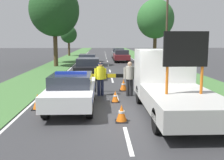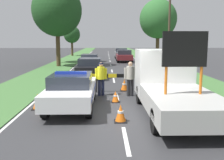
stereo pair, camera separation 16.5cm
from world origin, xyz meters
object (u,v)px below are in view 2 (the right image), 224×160
pedestrian_civilian (130,76)px  roadside_tree_near_left (57,15)px  queued_car_suv_grey (121,53)px  traffic_cone_near_police (121,113)px  queued_car_sedan_black (90,67)px  roadside_tree_mid_left (72,35)px  utility_pole (169,27)px  work_truck (170,83)px  traffic_cone_centre_front (38,102)px  road_barrier (117,77)px  police_officer (101,76)px  roadside_tree_near_right (158,19)px  queued_car_wagon_maroon (124,56)px  traffic_cone_near_truck (115,97)px  traffic_cone_behind_barrier (124,85)px  queued_car_sedan_silver (90,60)px  roadside_tree_mid_right (57,10)px  police_car (72,90)px

pedestrian_civilian → roadside_tree_near_left: bearing=82.1°
queued_car_suv_grey → traffic_cone_near_police: bearing=86.6°
queued_car_sedan_black → queued_car_suv_grey: size_ratio=0.90×
roadside_tree_mid_left → utility_pole: bearing=-60.0°
work_truck → traffic_cone_centre_front: size_ratio=9.50×
work_truck → road_barrier: bearing=-62.7°
queued_car_sedan_black → roadside_tree_near_left: bearing=-70.1°
police_officer → roadside_tree_near_right: roadside_tree_near_right is taller
queued_car_wagon_maroon → work_truck: bearing=90.5°
work_truck → queued_car_wagon_maroon: size_ratio=1.46×
queued_car_suv_grey → roadside_tree_mid_left: size_ratio=0.88×
traffic_cone_centre_front → roadside_tree_near_left: size_ratio=0.08×
traffic_cone_near_police → traffic_cone_centre_front: 3.69m
traffic_cone_near_truck → traffic_cone_behind_barrier: 2.82m
traffic_cone_behind_barrier → roadside_tree_mid_left: roadside_tree_mid_left is taller
traffic_cone_behind_barrier → queued_car_sedan_silver: (-2.64, 12.23, 0.40)m
queued_car_wagon_maroon → roadside_tree_near_left: (-8.08, -0.85, 4.93)m
work_truck → police_officer: size_ratio=3.58×
traffic_cone_near_police → queued_car_suv_grey: bearing=86.6°
queued_car_wagon_maroon → queued_car_suv_grey: bearing=-89.8°
traffic_cone_near_truck → roadside_tree_mid_right: bearing=108.5°
queued_car_suv_grey → roadside_tree_mid_right: bearing=57.5°
traffic_cone_near_police → pedestrian_civilian: bearing=80.2°
traffic_cone_behind_barrier → roadside_tree_near_right: 17.89m
queued_car_wagon_maroon → traffic_cone_behind_barrier: bearing=86.1°
traffic_cone_behind_barrier → roadside_tree_mid_left: 32.42m
road_barrier → utility_pole: utility_pole is taller
traffic_cone_centre_front → roadside_tree_near_right: roadside_tree_near_right is taller
pedestrian_civilian → traffic_cone_near_truck: (-0.78, -1.29, -0.76)m
police_officer → traffic_cone_centre_front: size_ratio=2.65×
queued_car_suv_grey → police_officer: bearing=84.4°
traffic_cone_centre_front → roadside_tree_near_left: bearing=97.9°
roadside_tree_near_left → traffic_cone_behind_barrier: bearing=-69.2°
queued_car_wagon_maroon → utility_pole: size_ratio=0.53×
police_officer → pedestrian_civilian: (1.45, -0.18, 0.02)m
roadside_tree_mid_left → queued_car_wagon_maroon: bearing=-57.6°
traffic_cone_behind_barrier → utility_pole: (5.03, 10.97, 3.69)m
queued_car_sedan_black → roadside_tree_mid_right: bearing=-65.1°
road_barrier → roadside_tree_near_right: 18.33m
roadside_tree_mid_left → roadside_tree_near_left: bearing=-89.8°
police_car → traffic_cone_behind_barrier: bearing=56.3°
traffic_cone_centre_front → queued_car_sedan_black: queued_car_sedan_black is taller
roadside_tree_mid_right → queued_car_sedan_silver: bearing=-19.0°
police_car → pedestrian_civilian: pedestrian_civilian is taller
queued_car_wagon_maroon → roadside_tree_mid_right: roadside_tree_mid_right is taller
roadside_tree_mid_right → road_barrier: bearing=-68.2°
road_barrier → traffic_cone_near_police: 5.14m
pedestrian_civilian → roadside_tree_near_left: 21.06m
queued_car_sedan_silver → queued_car_sedan_black: bearing=93.4°
roadside_tree_mid_left → roadside_tree_mid_right: 18.26m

